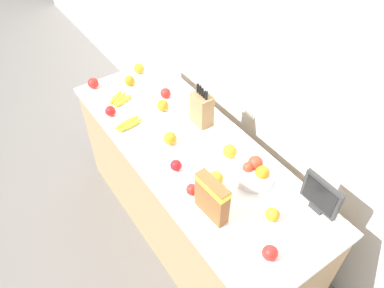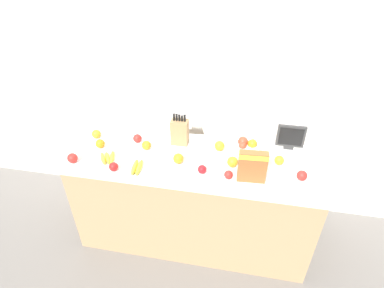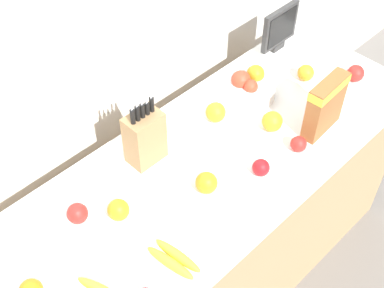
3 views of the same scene
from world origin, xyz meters
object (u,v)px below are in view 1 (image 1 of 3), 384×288
apple_front (176,165)px  orange_mid_right (163,105)px  orange_front_left (230,151)px  banana_bunch_left (120,99)px  cereal_box (212,197)px  orange_by_cereal (130,81)px  apple_middle (192,190)px  orange_near_bowl (170,138)px  orange_front_center (139,69)px  orange_mid_left (216,178)px  small_monitor (321,196)px  banana_bunch_right (129,124)px  apple_leftmost (270,253)px  knife_block (202,109)px  fruit_bowl (255,172)px  apple_rightmost (93,83)px  apple_rear (165,93)px  apple_near_bananas (110,111)px  orange_back_center (272,215)px

apple_front → orange_mid_right: 0.55m
orange_front_left → banana_bunch_left: bearing=-160.9°
cereal_box → orange_by_cereal: 1.26m
apple_middle → orange_near_bowl: (-0.40, 0.11, 0.01)m
orange_front_center → orange_mid_left: orange_mid_left is taller
small_monitor → banana_bunch_left: size_ratio=1.15×
banana_bunch_right → apple_middle: 0.69m
cereal_box → orange_mid_right: bearing=161.3°
apple_middle → apple_leftmost: apple_leftmost is taller
knife_block → small_monitor: (0.90, 0.09, 0.00)m
banana_bunch_right → orange_by_cereal: orange_by_cereal is taller
apple_leftmost → orange_mid_right: bearing=172.4°
orange_mid_left → apple_middle: bearing=-96.7°
apple_front → orange_near_bowl: bearing=156.3°
fruit_bowl → apple_leftmost: bearing=-33.3°
fruit_bowl → orange_front_center: fruit_bowl is taller
apple_leftmost → orange_mid_right: (-1.22, 0.16, 0.00)m
apple_middle → apple_front: bearing=172.9°
apple_rightmost → apple_middle: bearing=1.7°
apple_rear → apple_front: apple_rear is taller
orange_front_left → orange_by_cereal: 0.99m
apple_rear → cereal_box: bearing=-18.5°
banana_bunch_left → apple_near_bananas: bearing=-48.7°
banana_bunch_right → orange_front_left: orange_front_left is taller
banana_bunch_right → orange_by_cereal: (-0.39, 0.22, 0.02)m
fruit_bowl → orange_front_center: 1.29m
orange_mid_right → orange_near_bowl: bearing=-23.7°
apple_middle → apple_leftmost: (0.52, 0.08, 0.01)m
apple_rear → orange_back_center: bearing=-4.5°
fruit_bowl → apple_middle: fruit_bowl is taller
orange_mid_right → apple_middle: bearing=-19.3°
orange_mid_right → small_monitor: bearing=11.1°
apple_leftmost → apple_rear: size_ratio=1.02×
banana_bunch_left → orange_front_center: size_ratio=2.46×
small_monitor → apple_leftmost: bearing=-81.0°
apple_near_bananas → cereal_box: bearing=4.5°
small_monitor → orange_by_cereal: small_monitor is taller
apple_rear → orange_near_bowl: orange_near_bowl is taller
apple_rightmost → orange_back_center: (1.57, 0.28, -0.00)m
apple_leftmost → knife_block: bearing=162.6°
cereal_box → orange_back_center: size_ratio=3.30×
apple_rightmost → small_monitor: bearing=16.9°
banana_bunch_left → banana_bunch_right: 0.28m
banana_bunch_left → apple_rightmost: apple_rightmost is taller
knife_block → orange_mid_left: 0.53m
apple_near_bananas → apple_rear: 0.41m
cereal_box → orange_mid_left: cereal_box is taller
orange_by_cereal → orange_near_bowl: 0.69m
apple_front → cereal_box: bearing=-2.4°
cereal_box → apple_leftmost: 0.38m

